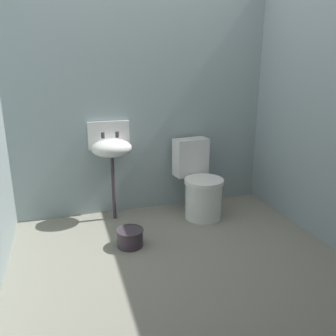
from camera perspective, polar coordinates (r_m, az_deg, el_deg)
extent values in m
cube|color=gray|center=(2.97, 1.67, -15.34)|extent=(3.08, 2.65, 0.08)
cube|color=#899C9E|center=(3.66, -4.24, 11.42)|extent=(3.08, 0.10, 2.40)
cube|color=#8D9EA3|center=(3.34, 24.73, 9.45)|extent=(0.10, 2.45, 2.40)
cylinder|color=silver|center=(3.60, 5.87, -5.32)|extent=(0.42, 0.42, 0.38)
cylinder|color=white|center=(3.53, 5.97, -2.15)|extent=(0.44, 0.44, 0.04)
cube|color=silver|center=(3.73, 3.76, 1.82)|extent=(0.38, 0.22, 0.40)
cylinder|color=#3A2F3B|center=(3.55, -8.99, -3.34)|extent=(0.04, 0.04, 0.66)
ellipsoid|color=silver|center=(3.43, -9.30, 3.26)|extent=(0.40, 0.32, 0.18)
cube|color=silver|center=(3.57, -9.77, 5.40)|extent=(0.42, 0.04, 0.28)
cylinder|color=#3A2F3B|center=(3.46, -10.69, 5.32)|extent=(0.04, 0.04, 0.06)
cylinder|color=#3A2F3B|center=(3.48, -8.40, 5.49)|extent=(0.04, 0.04, 0.06)
cylinder|color=#3A2F3B|center=(3.11, -6.28, -11.42)|extent=(0.23, 0.23, 0.15)
torus|color=#393634|center=(3.07, -6.33, -10.18)|extent=(0.24, 0.24, 0.02)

